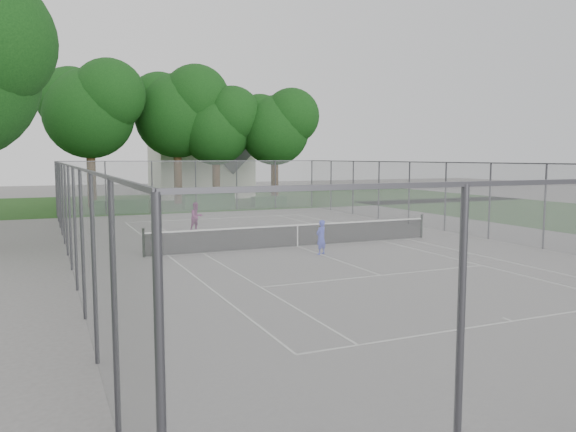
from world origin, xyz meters
name	(u,v)px	position (x,y,z in m)	size (l,w,h in m)	color
ground	(297,246)	(0.00, 0.00, 0.00)	(120.00, 120.00, 0.00)	slate
grass_far	(169,202)	(0.00, 26.00, 0.00)	(60.00, 20.00, 0.00)	#1A4012
court_markings	(297,246)	(0.00, 0.00, 0.01)	(11.03, 23.83, 0.01)	silver
tennis_net	(298,234)	(0.00, 0.00, 0.51)	(12.87, 0.10, 1.10)	black
perimeter_fence	(298,204)	(0.00, 0.00, 1.81)	(18.08, 34.08, 3.52)	#38383D
tree_far_left	(90,106)	(-6.30, 22.93, 7.51)	(7.60, 6.94, 10.93)	#3E2716
tree_far_midleft	(178,109)	(0.44, 23.95, 7.62)	(7.71, 7.04, 11.09)	#3E2716
tree_far_midright	(217,123)	(3.19, 22.45, 6.44)	(6.52, 5.96, 9.38)	#3E2716
tree_far_right	(276,125)	(7.78, 21.20, 6.39)	(6.47, 5.91, 9.30)	#3E2716
hedge_left	(120,207)	(-5.03, 17.72, 0.44)	(3.54, 1.06, 0.88)	#174817
hedge_mid	(209,201)	(1.26, 18.28, 0.58)	(3.67, 1.05, 1.15)	#174817
hedge_right	(269,202)	(6.01, 18.29, 0.39)	(2.61, 0.96, 0.78)	#174817
house	(200,151)	(3.95, 30.58, 4.35)	(8.68, 6.72, 10.80)	silver
girl_player	(321,237)	(0.03, -2.13, 0.67)	(0.49, 0.32, 1.34)	blue
woman_player	(196,217)	(-2.66, 6.57, 0.74)	(0.72, 0.56, 1.47)	#7E2A67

